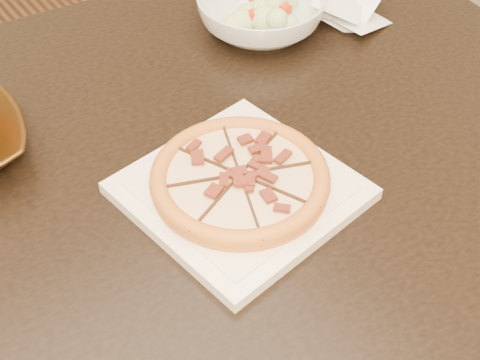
{
  "coord_description": "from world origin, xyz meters",
  "views": [
    {
      "loc": [
        -0.15,
        -0.69,
        1.41
      ],
      "look_at": [
        0.22,
        -0.17,
        0.78
      ],
      "focal_mm": 50.0,
      "sensor_mm": 36.0,
      "label": 1
    }
  ],
  "objects": [
    {
      "name": "plate",
      "position": [
        0.22,
        -0.17,
        0.76
      ],
      "size": [
        0.31,
        0.31,
        0.02
      ],
      "color": "#F1E5CD",
      "rests_on": "dining_table"
    },
    {
      "name": "salad_bowl",
      "position": [
        0.49,
        0.16,
        0.79
      ],
      "size": [
        0.29,
        0.29,
        0.07
      ],
      "primitive_type": "imported",
      "rotation": [
        0.0,
        0.0,
        0.32
      ],
      "color": "white",
      "rests_on": "dining_table"
    },
    {
      "name": "pizza",
      "position": [
        0.22,
        -0.17,
        0.78
      ],
      "size": [
        0.24,
        0.24,
        0.03
      ],
      "color": "orange",
      "rests_on": "plate"
    },
    {
      "name": "dining_table",
      "position": [
        0.14,
        -0.03,
        0.66
      ],
      "size": [
        1.59,
        1.11,
        0.75
      ],
      "color": "black",
      "rests_on": "floor"
    },
    {
      "name": "cling_film",
      "position": [
        0.64,
        0.11,
        0.78
      ],
      "size": [
        0.2,
        0.17,
        0.05
      ],
      "primitive_type": null,
      "rotation": [
        0.0,
        0.0,
        -0.12
      ],
      "color": "white",
      "rests_on": "dining_table"
    }
  ]
}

